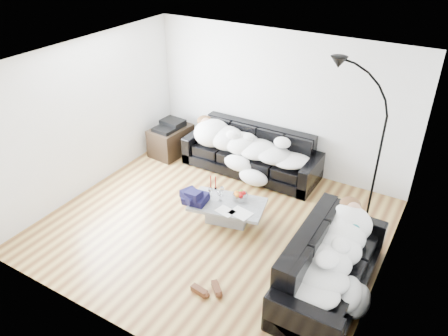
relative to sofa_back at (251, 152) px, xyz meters
The scene contains 24 objects.
ground 1.84m from the sofa_back, 80.84° to the right, with size 5.00×5.00×0.00m, color brown.
wall_back 1.04m from the sofa_back, 59.01° to the left, with size 5.00×0.02×2.60m, color silver.
wall_left 2.97m from the sofa_back, 141.30° to the right, with size 0.02×4.50×2.60m, color silver.
wall_right 3.42m from the sofa_back, 32.48° to the right, with size 0.02×4.50×2.60m, color silver.
ceiling 2.82m from the sofa_back, 80.84° to the right, with size 5.00×5.00×0.00m, color white.
sofa_back is the anchor object (origin of this frame).
sofa_right 3.13m from the sofa_back, 43.36° to the right, with size 2.12×0.91×0.86m, color black.
sleeper_back 0.22m from the sofa_back, 90.00° to the right, with size 2.18×0.75×0.44m, color white, non-canonical shape.
sleeper_right 3.14m from the sofa_back, 43.36° to the right, with size 1.82×0.77×0.44m, color white, non-canonical shape.
teal_cushion 2.69m from the sofa_back, 33.96° to the right, with size 0.36×0.30×0.20m, color #0F6E6B.
coffee_table 1.63m from the sofa_back, 75.56° to the right, with size 1.16×0.67×0.34m, color #939699.
fruit_bowl 1.46m from the sofa_back, 69.21° to the right, with size 0.24×0.24×0.15m, color white.
wine_glass_a 1.44m from the sofa_back, 81.28° to the right, with size 0.07×0.07×0.17m, color white.
wine_glass_b 1.54m from the sofa_back, 87.62° to the right, with size 0.07×0.07×0.17m, color white.
wine_glass_c 1.59m from the sofa_back, 80.42° to the right, with size 0.08×0.08×0.19m, color white.
candle_left 1.36m from the sofa_back, 91.39° to the right, with size 0.05×0.05×0.26m, color maroon.
candle_right 1.31m from the sofa_back, 88.82° to the right, with size 0.04×0.04×0.23m, color maroon.
newspaper_a 1.83m from the sofa_back, 67.26° to the right, with size 0.33×0.25×0.01m, color silver.
newspaper_b 1.83m from the sofa_back, 74.66° to the right, with size 0.29×0.20×0.01m, color silver.
navy_jacket 1.81m from the sofa_back, 92.18° to the right, with size 0.39×0.33×0.20m, color black, non-canonical shape.
shoes 3.18m from the sofa_back, 72.57° to the right, with size 0.40×0.29×0.09m, color #472311, non-canonical shape.
av_cabinet 1.75m from the sofa_back, behind, with size 0.57×0.83×0.57m, color black.
stereo 1.75m from the sofa_back, behind, with size 0.44×0.34×0.13m, color black.
floor_lamp 2.48m from the sofa_back, 11.70° to the right, with size 0.82×0.33×2.26m, color black, non-canonical shape.
Camera 1 is at (2.93, -4.65, 4.29)m, focal length 35.00 mm.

